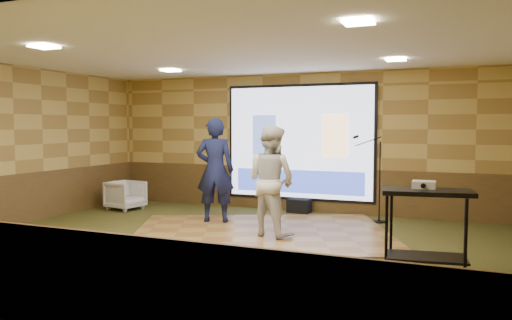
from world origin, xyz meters
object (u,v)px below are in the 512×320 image
at_px(banquet_chair, 126,195).
at_px(duffel_bag, 299,206).
at_px(projector_screen, 299,144).
at_px(player_right, 271,181).
at_px(dance_floor, 262,233).
at_px(av_table, 427,214).
at_px(mic_stand, 376,197).
at_px(player_left, 215,170).
at_px(projector, 424,185).

bearing_deg(banquet_chair, duffel_bag, -63.98).
relative_size(projector_screen, player_right, 1.81).
height_order(dance_floor, av_table, av_table).
relative_size(av_table, banquet_chair, 1.57).
distance_m(projector_screen, mic_stand, 2.12).
bearing_deg(duffel_bag, av_table, -53.98).
xyz_separation_m(projector_screen, player_left, (-1.07, -1.91, -0.45)).
bearing_deg(player_right, dance_floor, -15.15).
bearing_deg(banquet_chair, player_left, -94.33).
bearing_deg(mic_stand, av_table, -58.24).
relative_size(projector_screen, projector, 12.11).
xyz_separation_m(av_table, mic_stand, (-1.12, 3.43, -0.31)).
height_order(banquet_chair, duffel_bag, banquet_chair).
bearing_deg(dance_floor, player_left, 155.21).
relative_size(player_right, projector, 6.71).
distance_m(player_left, duffel_bag, 2.24).
distance_m(player_right, projector, 2.86).
bearing_deg(dance_floor, projector_screen, 92.32).
height_order(player_right, mic_stand, player_right).
xyz_separation_m(dance_floor, duffel_bag, (-0.03, 2.26, 0.13)).
height_order(projector, duffel_bag, projector).
bearing_deg(mic_stand, banquet_chair, -159.41).
bearing_deg(banquet_chair, projector, -103.20).
relative_size(projector_screen, player_left, 1.67).
height_order(player_right, av_table, player_right).
distance_m(dance_floor, mic_stand, 2.51).
distance_m(dance_floor, av_table, 3.32).
xyz_separation_m(player_left, player_right, (1.40, -0.70, -0.07)).
bearing_deg(projector_screen, projector, -54.42).
xyz_separation_m(player_left, banquet_chair, (-2.55, 0.62, -0.70)).
xyz_separation_m(projector_screen, duffel_bag, (0.07, -0.19, -1.33)).
height_order(dance_floor, mic_stand, mic_stand).
xyz_separation_m(dance_floor, player_left, (-1.17, 0.54, 1.01)).
relative_size(player_right, mic_stand, 1.09).
xyz_separation_m(projector_screen, mic_stand, (1.77, -0.63, -0.98)).
distance_m(projector_screen, player_right, 2.68).
bearing_deg(projector, mic_stand, 106.92).
relative_size(dance_floor, banquet_chair, 6.23).
bearing_deg(mic_stand, dance_floor, -118.90).
bearing_deg(dance_floor, banquet_chair, 162.65).
distance_m(dance_floor, player_left, 1.63).
height_order(player_left, player_right, player_left).
height_order(player_right, projector, player_right).
bearing_deg(player_left, av_table, 134.37).
xyz_separation_m(mic_stand, banquet_chair, (-5.39, -0.65, -0.17)).
bearing_deg(player_left, banquet_chair, -30.78).
distance_m(player_left, player_right, 1.57).
height_order(projector_screen, duffel_bag, projector_screen).
distance_m(av_table, duffel_bag, 4.84).
distance_m(dance_floor, duffel_bag, 2.27).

